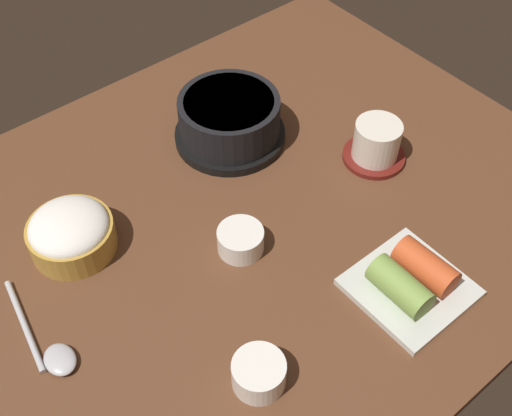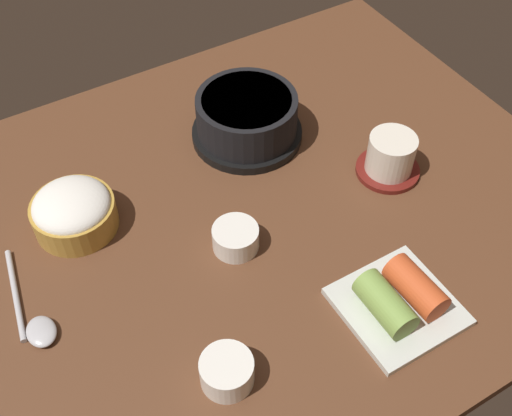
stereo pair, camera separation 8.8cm
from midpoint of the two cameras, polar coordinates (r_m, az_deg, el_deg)
dining_table at (r=91.78cm, az=1.04°, el=-1.47°), size 100.00×76.00×2.00cm
stone_pot at (r=100.28cm, az=1.72°, el=7.88°), size 17.44×17.44×7.66cm
rice_bowl at (r=90.18cm, az=-13.25°, el=-0.40°), size 11.60×11.60×6.35cm
tea_cup_with_saucer at (r=97.99cm, az=14.38°, el=4.31°), size 9.61×9.61×6.69cm
banchan_cup_center at (r=86.44cm, az=1.09°, el=-2.81°), size 6.35×6.35×3.45cm
kimchi_plate at (r=83.46cm, az=15.60°, el=-8.07°), size 13.73×13.73×5.07cm
side_bowl_near at (r=75.68cm, az=0.83°, el=-14.49°), size 6.33×6.33×3.78cm
spoon at (r=83.85cm, az=-16.32°, el=-9.69°), size 4.45×16.83×1.35cm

